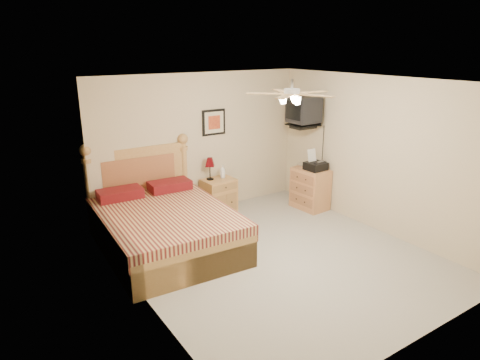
% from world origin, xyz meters
% --- Properties ---
extents(floor, '(4.50, 4.50, 0.00)m').
position_xyz_m(floor, '(0.00, 0.00, 0.00)').
color(floor, '#A09C90').
rests_on(floor, ground).
extents(ceiling, '(4.00, 4.50, 0.04)m').
position_xyz_m(ceiling, '(0.00, 0.00, 2.50)').
color(ceiling, white).
rests_on(ceiling, ground).
extents(wall_back, '(4.00, 0.04, 2.50)m').
position_xyz_m(wall_back, '(0.00, 2.25, 1.25)').
color(wall_back, beige).
rests_on(wall_back, ground).
extents(wall_front, '(4.00, 0.04, 2.50)m').
position_xyz_m(wall_front, '(0.00, -2.25, 1.25)').
color(wall_front, beige).
rests_on(wall_front, ground).
extents(wall_left, '(0.04, 4.50, 2.50)m').
position_xyz_m(wall_left, '(-2.00, 0.00, 1.25)').
color(wall_left, beige).
rests_on(wall_left, ground).
extents(wall_right, '(0.04, 4.50, 2.50)m').
position_xyz_m(wall_right, '(2.00, 0.00, 1.25)').
color(wall_right, beige).
rests_on(wall_right, ground).
extents(bed, '(1.87, 2.39, 1.49)m').
position_xyz_m(bed, '(-1.23, 1.12, 0.74)').
color(bed, '#B3813F').
rests_on(bed, ground).
extents(nightstand, '(0.60, 0.47, 0.62)m').
position_xyz_m(nightstand, '(0.22, 2.00, 0.31)').
color(nightstand, '#AC7C46').
rests_on(nightstand, ground).
extents(table_lamp, '(0.25, 0.25, 0.40)m').
position_xyz_m(table_lamp, '(0.09, 2.08, 0.82)').
color(table_lamp, '#510308').
rests_on(table_lamp, nightstand).
extents(lotion_bottle, '(0.10, 0.10, 0.24)m').
position_xyz_m(lotion_bottle, '(0.33, 2.04, 0.74)').
color(lotion_bottle, white).
rests_on(lotion_bottle, nightstand).
extents(framed_picture, '(0.46, 0.04, 0.46)m').
position_xyz_m(framed_picture, '(0.27, 2.23, 1.62)').
color(framed_picture, black).
rests_on(framed_picture, wall_back).
extents(dresser, '(0.49, 0.68, 0.76)m').
position_xyz_m(dresser, '(1.73, 1.21, 0.38)').
color(dresser, '#C77F4D').
rests_on(dresser, ground).
extents(fax_machine, '(0.36, 0.38, 0.37)m').
position_xyz_m(fax_machine, '(1.76, 1.13, 0.95)').
color(fax_machine, black).
rests_on(fax_machine, dresser).
extents(magazine_lower, '(0.30, 0.34, 0.03)m').
position_xyz_m(magazine_lower, '(1.70, 1.40, 0.78)').
color(magazine_lower, '#AB9D8A').
rests_on(magazine_lower, dresser).
extents(magazine_upper, '(0.29, 0.31, 0.02)m').
position_xyz_m(magazine_upper, '(1.69, 1.39, 0.80)').
color(magazine_upper, tan).
rests_on(magazine_upper, magazine_lower).
extents(wall_tv, '(0.56, 0.46, 0.58)m').
position_xyz_m(wall_tv, '(1.75, 1.34, 1.81)').
color(wall_tv, black).
rests_on(wall_tv, wall_right).
extents(ceiling_fan, '(1.14, 1.14, 0.28)m').
position_xyz_m(ceiling_fan, '(0.00, -0.20, 2.36)').
color(ceiling_fan, silver).
rests_on(ceiling_fan, ceiling).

